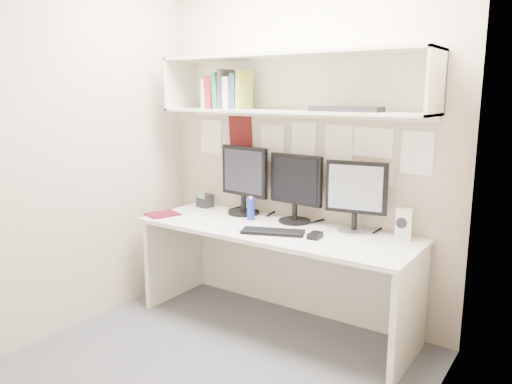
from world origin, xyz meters
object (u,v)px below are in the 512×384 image
Objects in this scene: speaker at (404,224)px; maroon_notebook at (163,214)px; desk at (275,277)px; monitor_right at (356,194)px; monitor_center at (296,186)px; desk_phone at (205,200)px; monitor_left at (244,178)px; keyboard at (273,232)px.

speaker is 1.79m from maroon_notebook.
desk is 4.15× the size of monitor_right.
monitor_center is 0.88m from desk_phone.
monitor_left is 0.66m from keyboard.
keyboard is 2.96× the size of desk_phone.
monitor_right is 1.49m from maroon_notebook.
maroon_notebook is at bearing -168.90° from desk.
keyboard reaches higher than maroon_notebook.
keyboard is at bearing -81.38° from monitor_center.
monitor_right is at bearing 169.49° from speaker.
desk_phone reaches higher than desk.
monitor_center is at bearing 170.34° from monitor_right.
monitor_center is 0.46m from monitor_right.
monitor_left reaches higher than desk.
monitor_right is at bearing 3.98° from monitor_center.
monitor_left is at bearing 7.66° from desk_phone.
maroon_notebook is 1.64× the size of desk_phone.
desk_phone is (-0.86, -0.00, -0.21)m from monitor_center.
desk is 0.40m from keyboard.
desk_phone is (0.09, 0.40, 0.05)m from maroon_notebook.
monitor_right is 3.41× the size of desk_phone.
desk is at bearing -165.82° from monitor_right.
monitor_left is at bearing -176.01° from monitor_center.
desk_phone is (-1.32, -0.00, -0.21)m from monitor_right.
maroon_notebook is at bearing -179.27° from speaker.
monitor_right is 1.15× the size of keyboard.
desk is at bearing -18.55° from monitor_left.
desk is 0.80m from monitor_left.
speaker is at bearing 9.17° from monitor_left.
monitor_right is (0.46, 0.00, -0.01)m from monitor_center.
speaker is at bearing 15.60° from desk.
monitor_right is at bearing 7.54° from desk_phone.
monitor_left is 0.69m from maroon_notebook.
monitor_center is (0.46, 0.00, -0.01)m from monitor_left.
desk is 4.77× the size of keyboard.
keyboard is at bearing -65.13° from desk.
speaker is (1.25, 0.01, -0.18)m from monitor_left.
monitor_right is 2.07× the size of maroon_notebook.
keyboard reaches higher than desk.
maroon_notebook is (-0.92, -0.18, 0.37)m from desk.
desk is at bearing -7.27° from desk_phone.
monitor_center is 2.51× the size of speaker.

